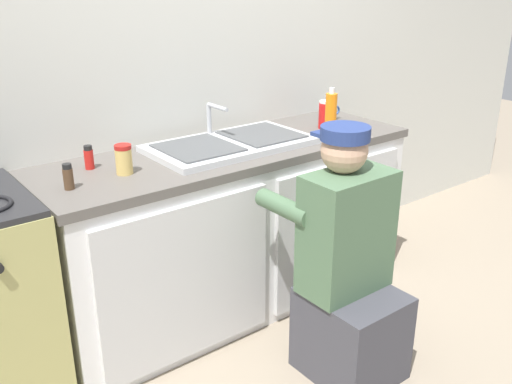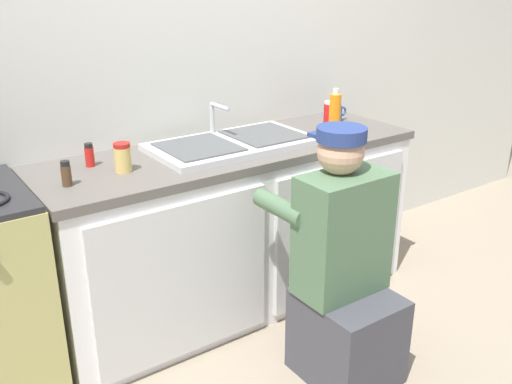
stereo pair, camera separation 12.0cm
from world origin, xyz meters
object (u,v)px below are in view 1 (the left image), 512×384
(spice_bottle_pepper, at_px, (68,177))
(plumber_person, at_px, (347,277))
(soda_cup_red, at_px, (326,115))
(spice_bottle_red, at_px, (89,158))
(condiment_jar, at_px, (124,159))
(coffee_mug, at_px, (329,112))
(sink_double_basin, at_px, (231,143))
(soap_bottle_orange, at_px, (331,114))

(spice_bottle_pepper, bearing_deg, plumber_person, -36.85)
(soda_cup_red, xyz_separation_m, spice_bottle_red, (-1.30, 0.13, -0.02))
(spice_bottle_pepper, height_order, condiment_jar, condiment_jar)
(plumber_person, distance_m, coffee_mug, 1.18)
(spice_bottle_red, bearing_deg, plumber_person, -49.44)
(spice_bottle_red, bearing_deg, sink_double_basin, -9.34)
(soda_cup_red, bearing_deg, sink_double_basin, 177.97)
(soap_bottle_orange, bearing_deg, plumber_person, -127.68)
(plumber_person, xyz_separation_m, spice_bottle_red, (-0.74, 0.86, 0.46))
(spice_bottle_red, bearing_deg, soda_cup_red, -5.86)
(sink_double_basin, bearing_deg, spice_bottle_pepper, -174.71)
(plumber_person, relative_size, spice_bottle_pepper, 10.52)
(plumber_person, relative_size, soda_cup_red, 7.26)
(soap_bottle_orange, height_order, spice_bottle_red, soap_bottle_orange)
(soap_bottle_orange, bearing_deg, spice_bottle_red, 168.36)
(soap_bottle_orange, bearing_deg, condiment_jar, 175.11)
(soda_cup_red, relative_size, condiment_jar, 1.19)
(sink_double_basin, height_order, coffee_mug, sink_double_basin)
(spice_bottle_pepper, xyz_separation_m, spice_bottle_red, (0.16, 0.19, 0.00))
(sink_double_basin, xyz_separation_m, spice_bottle_pepper, (-0.84, -0.08, 0.03))
(coffee_mug, relative_size, spice_bottle_red, 1.20)
(plumber_person, height_order, spice_bottle_pepper, plumber_person)
(plumber_person, distance_m, spice_bottle_pepper, 1.22)
(sink_double_basin, height_order, plumber_person, plumber_person)
(sink_double_basin, relative_size, spice_bottle_pepper, 7.62)
(condiment_jar, distance_m, coffee_mug, 1.35)
(spice_bottle_pepper, distance_m, spice_bottle_red, 0.25)
(soap_bottle_orange, bearing_deg, sink_double_basin, 165.53)
(soap_bottle_orange, bearing_deg, spice_bottle_pepper, 177.43)
(soap_bottle_orange, xyz_separation_m, coffee_mug, (0.22, 0.23, -0.07))
(soap_bottle_orange, bearing_deg, soda_cup_red, 54.99)
(coffee_mug, bearing_deg, plumber_person, -129.41)
(spice_bottle_pepper, height_order, spice_bottle_red, same)
(sink_double_basin, xyz_separation_m, spice_bottle_red, (-0.67, 0.11, 0.03))
(spice_bottle_red, bearing_deg, soap_bottle_orange, -11.64)
(sink_double_basin, distance_m, plumber_person, 0.87)
(sink_double_basin, bearing_deg, soap_bottle_orange, -14.47)
(soap_bottle_orange, distance_m, soda_cup_red, 0.15)
(sink_double_basin, bearing_deg, condiment_jar, -175.76)
(soap_bottle_orange, xyz_separation_m, condiment_jar, (-1.12, 0.10, -0.05))
(spice_bottle_red, bearing_deg, spice_bottle_pepper, -130.77)
(plumber_person, distance_m, soap_bottle_orange, 0.93)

